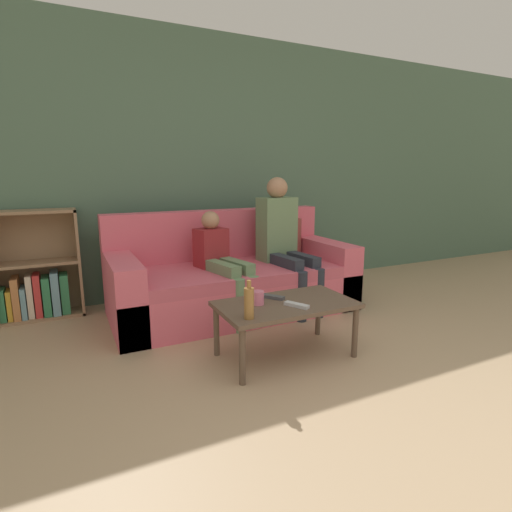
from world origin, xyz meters
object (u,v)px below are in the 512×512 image
at_px(tv_remote_0, 297,305).
at_px(tv_remote_1, 273,297).
at_px(couch, 232,279).
at_px(cup_near, 258,298).
at_px(person_adult, 282,235).
at_px(coffee_table, 286,308).
at_px(bookshelf, 38,278).
at_px(bottle, 249,302).
at_px(person_child, 221,259).

xyz_separation_m(tv_remote_0, tv_remote_1, (-0.06, 0.22, 0.00)).
relative_size(couch, cup_near, 23.77).
relative_size(person_adult, tv_remote_1, 7.29).
relative_size(tv_remote_0, tv_remote_1, 1.04).
distance_m(coffee_table, cup_near, 0.21).
bearing_deg(bookshelf, tv_remote_1, -44.89).
distance_m(couch, coffee_table, 1.06).
relative_size(person_adult, tv_remote_0, 6.98).
bearing_deg(tv_remote_0, bottle, 161.64).
bearing_deg(tv_remote_0, bookshelf, 104.66).
bearing_deg(person_child, bottle, -114.92).
bearing_deg(cup_near, tv_remote_0, -36.95).
relative_size(cup_near, tv_remote_1, 0.54).
bearing_deg(person_adult, cup_near, -133.61).
xyz_separation_m(person_child, tv_remote_0, (0.14, -1.01, -0.13)).
xyz_separation_m(couch, bottle, (-0.40, -1.22, 0.20)).
distance_m(couch, person_child, 0.33).
height_order(person_child, tv_remote_1, person_child).
height_order(person_adult, tv_remote_1, person_adult).
bearing_deg(tv_remote_1, couch, 48.59).
bearing_deg(person_adult, person_child, 178.78).
relative_size(couch, person_adult, 1.78).
bearing_deg(tv_remote_0, person_child, 70.29).
height_order(tv_remote_0, bottle, bottle).
distance_m(couch, cup_near, 1.04).
bearing_deg(tv_remote_0, coffee_table, 73.16).
relative_size(tv_remote_1, bottle, 0.70).
relative_size(bookshelf, tv_remote_0, 5.43).
relative_size(couch, tv_remote_1, 12.93).
bearing_deg(person_child, coffee_table, -95.15).
height_order(coffee_table, bottle, bottle).
height_order(coffee_table, person_child, person_child).
bearing_deg(tv_remote_1, person_adult, 20.59).
bearing_deg(bookshelf, couch, -19.53).
distance_m(cup_near, tv_remote_0, 0.26).
height_order(couch, bottle, couch).
relative_size(person_child, bottle, 3.88).
xyz_separation_m(person_child, tv_remote_1, (0.08, -0.78, -0.13)).
height_order(couch, cup_near, couch).
xyz_separation_m(cup_near, bottle, (-0.17, -0.21, 0.06)).
height_order(bookshelf, cup_near, bookshelf).
relative_size(bookshelf, person_adult, 0.78).
distance_m(bookshelf, person_child, 1.60).
height_order(couch, person_child, person_child).
distance_m(couch, tv_remote_0, 1.16).
height_order(coffee_table, cup_near, cup_near).
bearing_deg(person_adult, tv_remote_0, -120.91).
bearing_deg(bookshelf, person_child, -26.71).
height_order(bookshelf, person_child, bookshelf).
xyz_separation_m(person_child, cup_near, (-0.07, -0.85, -0.09)).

